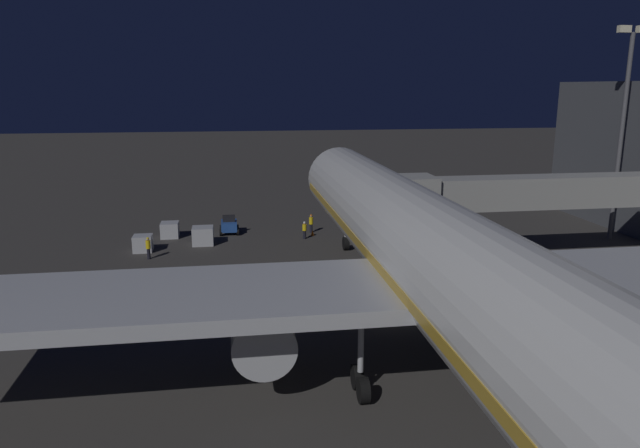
{
  "coord_description": "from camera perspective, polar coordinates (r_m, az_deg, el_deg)",
  "views": [
    {
      "loc": [
        9.81,
        34.15,
        14.03
      ],
      "look_at": [
        3.0,
        -10.21,
        3.5
      ],
      "focal_mm": 32.84,
      "sensor_mm": 36.0,
      "label": 1
    }
  ],
  "objects": [
    {
      "name": "baggage_container_near_belt",
      "position": [
        53.35,
        -16.87,
        -1.82
      ],
      "size": [
        1.6,
        1.56,
        1.44
      ],
      "primitive_type": "cube",
      "color": "#B7BABF",
      "rests_on": "ground_plane"
    },
    {
      "name": "baggage_container_mid_row",
      "position": [
        54.36,
        -11.34,
        -1.13
      ],
      "size": [
        1.88,
        1.8,
        1.63
      ],
      "primitive_type": "cube",
      "color": "#B7BABF",
      "rests_on": "ground_plane"
    },
    {
      "name": "airliner_at_gate",
      "position": [
        26.34,
        13.69,
        -5.61
      ],
      "size": [
        48.43,
        65.69,
        18.13
      ],
      "color": "silver",
      "rests_on": "ground_plane"
    },
    {
      "name": "jet_bridge",
      "position": [
        48.8,
        17.81,
        2.89
      ],
      "size": [
        22.11,
        3.4,
        7.36
      ],
      "color": "#9E9E99",
      "rests_on": "ground_plane"
    },
    {
      "name": "baggage_tug_lead",
      "position": [
        57.9,
        -8.85,
        -0.18
      ],
      "size": [
        1.86,
        2.26,
        1.95
      ],
      "color": "#234C9E",
      "rests_on": "ground_plane"
    },
    {
      "name": "baggage_container_far_row",
      "position": [
        57.64,
        -14.42,
        -0.56
      ],
      "size": [
        1.66,
        1.75,
        1.46
      ],
      "primitive_type": "cube",
      "color": "#B7BABF",
      "rests_on": "ground_plane"
    },
    {
      "name": "ground_crew_marshaller_fwd",
      "position": [
        57.6,
        -0.88,
        0.14
      ],
      "size": [
        0.4,
        0.4,
        1.83
      ],
      "color": "black",
      "rests_on": "ground_plane"
    },
    {
      "name": "apron_floodlight_mast",
      "position": [
        60.39,
        27.43,
        8.96
      ],
      "size": [
        2.9,
        0.5,
        19.27
      ],
      "color": "#59595E",
      "rests_on": "ground_plane"
    },
    {
      "name": "traffic_cone_nose_port",
      "position": [
        57.34,
        3.62,
        -0.7
      ],
      "size": [
        0.36,
        0.36,
        0.55
      ],
      "primitive_type": "cone",
      "color": "orange",
      "rests_on": "ground_plane"
    },
    {
      "name": "traffic_cone_nose_starboard",
      "position": [
        56.59,
        -0.74,
        -0.86
      ],
      "size": [
        0.36,
        0.36,
        0.55
      ],
      "primitive_type": "cone",
      "color": "orange",
      "rests_on": "ground_plane"
    },
    {
      "name": "ground_crew_near_nose_gear",
      "position": [
        50.8,
        -16.39,
        -2.16
      ],
      "size": [
        0.4,
        0.4,
        1.88
      ],
      "color": "black",
      "rests_on": "ground_plane"
    },
    {
      "name": "ground_plane",
      "position": [
        38.2,
        6.86,
        -8.44
      ],
      "size": [
        320.0,
        320.0,
        0.0
      ],
      "primitive_type": "plane",
      "color": "#383533"
    },
    {
      "name": "ground_crew_by_belt_loader",
      "position": [
        55.22,
        -1.52,
        -0.52
      ],
      "size": [
        0.4,
        0.4,
        1.69
      ],
      "color": "black",
      "rests_on": "ground_plane"
    }
  ]
}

